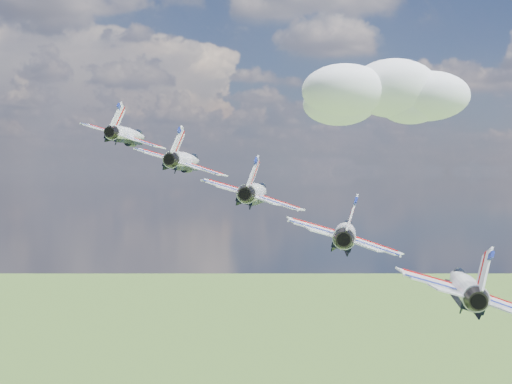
{
  "coord_description": "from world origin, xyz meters",
  "views": [
    {
      "loc": [
        1.39,
        -65.55,
        142.73
      ],
      "look_at": [
        6.42,
        8.65,
        140.63
      ],
      "focal_mm": 50.0,
      "sensor_mm": 36.0,
      "label": 1
    }
  ],
  "objects_px": {
    "jet_0": "(129,135)",
    "jet_3": "(345,232)",
    "jet_1": "(186,160)",
    "jet_2": "(256,192)",
    "jet_4": "(463,285)"
  },
  "relations": [
    {
      "from": "jet_0",
      "to": "jet_4",
      "type": "bearing_deg",
      "value": -39.28
    },
    {
      "from": "jet_1",
      "to": "jet_2",
      "type": "height_order",
      "value": "jet_1"
    },
    {
      "from": "jet_0",
      "to": "jet_1",
      "type": "distance_m",
      "value": 12.69
    },
    {
      "from": "jet_0",
      "to": "jet_3",
      "type": "height_order",
      "value": "jet_0"
    },
    {
      "from": "jet_0",
      "to": "jet_2",
      "type": "height_order",
      "value": "jet_0"
    },
    {
      "from": "jet_2",
      "to": "jet_3",
      "type": "xyz_separation_m",
      "value": [
        7.61,
        -9.55,
        -3.44
      ]
    },
    {
      "from": "jet_1",
      "to": "jet_3",
      "type": "height_order",
      "value": "jet_1"
    },
    {
      "from": "jet_1",
      "to": "jet_3",
      "type": "distance_m",
      "value": 25.38
    },
    {
      "from": "jet_2",
      "to": "jet_4",
      "type": "relative_size",
      "value": 1.0
    },
    {
      "from": "jet_0",
      "to": "jet_3",
      "type": "distance_m",
      "value": 38.07
    },
    {
      "from": "jet_3",
      "to": "jet_1",
      "type": "bearing_deg",
      "value": 140.72
    },
    {
      "from": "jet_3",
      "to": "jet_4",
      "type": "relative_size",
      "value": 1.0
    },
    {
      "from": "jet_0",
      "to": "jet_3",
      "type": "xyz_separation_m",
      "value": [
        22.83,
        -28.66,
        -10.32
      ]
    },
    {
      "from": "jet_0",
      "to": "jet_3",
      "type": "relative_size",
      "value": 1.0
    },
    {
      "from": "jet_0",
      "to": "jet_4",
      "type": "relative_size",
      "value": 1.0
    }
  ]
}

